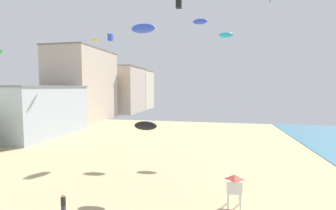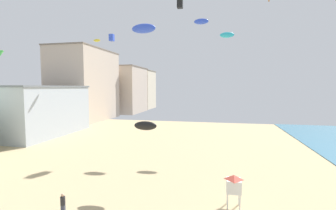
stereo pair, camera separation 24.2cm
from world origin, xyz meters
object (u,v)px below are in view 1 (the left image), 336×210
(kite_blue_parafoil_2, at_px, (200,22))
(lifeguard_stand, at_px, (234,184))
(kite_flyer, at_px, (63,204))
(kite_black_box, at_px, (179,4))
(kite_cyan_parafoil, at_px, (226,35))
(kite_blue_box, at_px, (110,38))
(kite_yellow_parafoil, at_px, (95,40))
(kite_blue_parafoil, at_px, (143,28))
(kite_black_parafoil, at_px, (146,126))

(kite_blue_parafoil_2, bearing_deg, lifeguard_stand, -78.97)
(kite_flyer, xyz_separation_m, kite_black_box, (4.03, 27.20, 22.85))
(kite_cyan_parafoil, distance_m, kite_blue_parafoil_2, 4.91)
(kite_blue_box, xyz_separation_m, kite_blue_parafoil_2, (14.29, 3.63, 2.75))
(kite_yellow_parafoil, distance_m, kite_blue_parafoil_2, 20.28)
(kite_blue_parafoil, relative_size, kite_blue_box, 2.54)
(kite_black_box, bearing_deg, kite_yellow_parafoil, 178.41)
(kite_flyer, bearing_deg, kite_cyan_parafoil, 56.33)
(kite_flyer, height_order, kite_black_box, kite_black_box)
(kite_flyer, distance_m, kite_blue_parafoil, 19.34)
(kite_blue_parafoil, bearing_deg, kite_blue_parafoil_2, 67.89)
(kite_yellow_parafoil, distance_m, kite_blue_parafoil, 21.54)
(kite_flyer, xyz_separation_m, kite_black_parafoil, (4.27, 6.26, 4.78))
(kite_cyan_parafoil, height_order, kite_black_box, kite_black_box)
(lifeguard_stand, height_order, kite_yellow_parafoil, kite_yellow_parafoil)
(kite_yellow_parafoil, height_order, kite_blue_parafoil_2, kite_blue_parafoil_2)
(lifeguard_stand, height_order, kite_black_box, kite_black_box)
(kite_blue_box, distance_m, kite_blue_parafoil_2, 15.00)
(kite_blue_parafoil, distance_m, kite_blue_box, 13.38)
(kite_blue_parafoil, distance_m, kite_blue_parafoil_2, 15.30)
(lifeguard_stand, xyz_separation_m, kite_black_parafoil, (-7.85, 2.41, 3.86))
(kite_flyer, relative_size, lifeguard_stand, 0.64)
(kite_black_box, relative_size, kite_black_parafoil, 0.69)
(kite_flyer, relative_size, kite_blue_parafoil_2, 0.69)
(lifeguard_stand, height_order, kite_black_parafoil, kite_black_parafoil)
(kite_blue_parafoil, height_order, kite_black_parafoil, kite_blue_parafoil)
(kite_flyer, bearing_deg, lifeguard_stand, 9.75)
(kite_blue_parafoil, bearing_deg, kite_yellow_parafoil, 132.74)
(kite_flyer, distance_m, lifeguard_stand, 12.74)
(kite_cyan_parafoil, bearing_deg, kite_blue_box, -170.97)
(kite_black_box, distance_m, kite_blue_parafoil_2, 5.56)
(kite_cyan_parafoil, bearing_deg, lifeguard_stand, -89.77)
(kite_black_parafoil, bearing_deg, kite_blue_parafoil, 108.89)
(kite_blue_box, bearing_deg, kite_cyan_parafoil, 9.03)
(kite_cyan_parafoil, height_order, kite_blue_parafoil_2, kite_blue_parafoil_2)
(kite_yellow_parafoil, relative_size, kite_blue_parafoil_2, 0.58)
(kite_cyan_parafoil, relative_size, kite_blue_box, 2.02)
(kite_yellow_parafoil, bearing_deg, kite_blue_parafoil, -47.26)
(kite_blue_parafoil, xyz_separation_m, kite_blue_box, (-8.75, 10.03, 1.37))
(kite_blue_parafoil_2, xyz_separation_m, kite_black_parafoil, (-3.61, -19.31, -14.40))
(lifeguard_stand, height_order, kite_blue_box, kite_blue_box)
(kite_black_box, bearing_deg, kite_blue_box, -153.28)
(lifeguard_stand, height_order, kite_blue_parafoil_2, kite_blue_parafoil_2)
(kite_blue_parafoil_2, bearing_deg, kite_blue_parafoil, -112.11)
(kite_cyan_parafoil, bearing_deg, kite_flyer, -115.81)
(kite_blue_parafoil, distance_m, kite_black_parafoil, 11.89)
(kite_flyer, height_order, kite_cyan_parafoil, kite_cyan_parafoil)
(kite_yellow_parafoil, xyz_separation_m, kite_black_parafoil, (16.47, -21.39, -12.54))
(kite_blue_box, height_order, kite_blue_parafoil_2, kite_blue_parafoil_2)
(lifeguard_stand, height_order, kite_cyan_parafoil, kite_cyan_parafoil)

